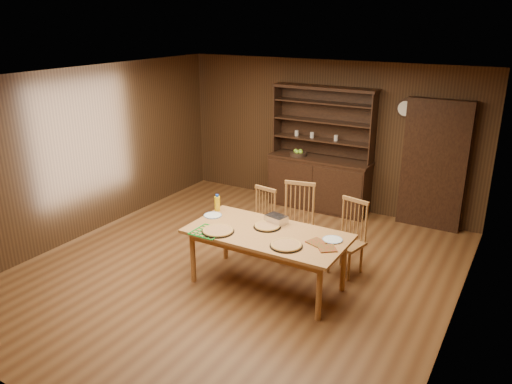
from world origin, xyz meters
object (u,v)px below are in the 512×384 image
Objects in this scene: chair_right at (350,234)px; chair_left at (262,218)px; china_hutch at (319,176)px; dining_table at (267,238)px; juice_bottle at (217,203)px; chair_center at (298,219)px.

chair_left is at bearing -166.21° from chair_right.
dining_table is (0.54, -2.90, 0.08)m from china_hutch.
chair_right is (1.34, 0.02, 0.04)m from chair_left.
china_hutch is at bearing 81.03° from juice_bottle.
chair_left is 0.94× the size of chair_right.
chair_center is at bearing 11.75° from chair_left.
chair_center is at bearing 90.85° from dining_table.
china_hutch reaches higher than chair_right.
chair_right reaches higher than chair_left.
chair_left is (-0.58, 0.88, -0.17)m from dining_table.
chair_left is at bearing 57.30° from juice_bottle.
chair_right is (0.77, -0.01, -0.05)m from chair_center.
china_hutch reaches higher than chair_left.
chair_right is (1.30, -1.99, -0.05)m from china_hutch.
chair_right is at bearing 19.45° from juice_bottle.
juice_bottle reaches higher than dining_table.
chair_center reaches higher than chair_right.
dining_table is at bearing -101.63° from chair_center.
juice_bottle is (-0.37, -0.58, 0.35)m from chair_left.
chair_left is 0.57m from chair_center.
chair_center is at bearing 33.09° from juice_bottle.
china_hutch is at bearing 97.70° from chair_left.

